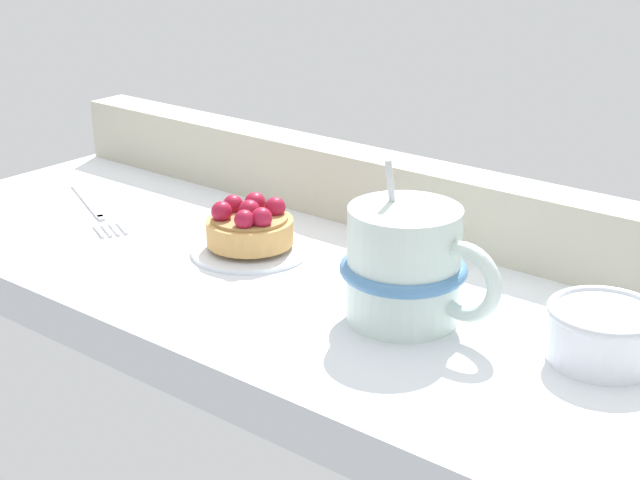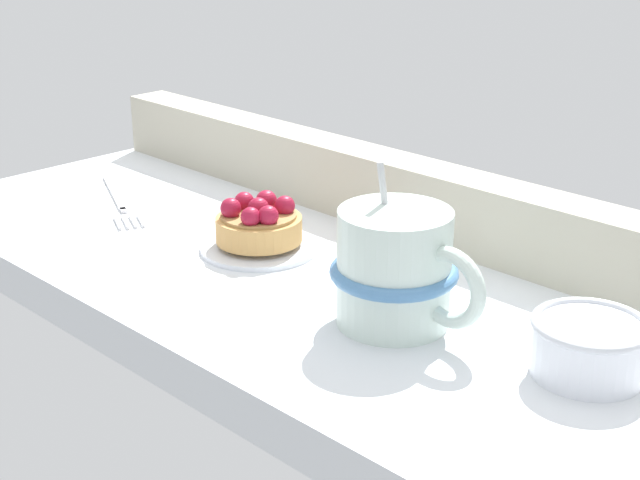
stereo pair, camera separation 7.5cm
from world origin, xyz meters
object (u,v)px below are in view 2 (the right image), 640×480
at_px(dessert_fork, 118,200).
at_px(sugar_bowl, 589,346).
at_px(raspberry_tart, 259,223).
at_px(dessert_plate, 259,245).
at_px(coffee_mug, 397,269).

distance_m(dessert_fork, sugar_bowl, 0.52).
bearing_deg(sugar_bowl, raspberry_tart, -179.34).
relative_size(dessert_plate, raspberry_tart, 1.38).
height_order(dessert_plate, coffee_mug, coffee_mug).
bearing_deg(raspberry_tart, dessert_fork, -175.51).
xyz_separation_m(coffee_mug, dessert_fork, (-0.38, 0.01, -0.04)).
bearing_deg(dessert_plate, dessert_fork, -175.57).
xyz_separation_m(dessert_plate, raspberry_tart, (-0.00, 0.00, 0.02)).
distance_m(raspberry_tart, dessert_fork, 0.20).
relative_size(coffee_mug, dessert_fork, 0.79).
height_order(raspberry_tart, coffee_mug, coffee_mug).
xyz_separation_m(coffee_mug, sugar_bowl, (0.14, 0.03, -0.02)).
bearing_deg(raspberry_tart, coffee_mug, -8.60).
bearing_deg(raspberry_tart, sugar_bowl, 0.66).
xyz_separation_m(dessert_plate, dessert_fork, (-0.20, -0.02, -0.00)).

